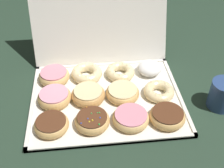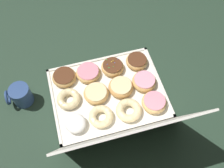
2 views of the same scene
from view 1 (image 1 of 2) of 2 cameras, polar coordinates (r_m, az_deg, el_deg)
The scene contains 16 objects.
ground_plane at distance 1.01m, azimuth -1.06°, elevation -3.17°, with size 3.00×3.00×0.00m, color #233828.
donut_box at distance 1.00m, azimuth -1.07°, elevation -2.95°, with size 0.52×0.40×0.01m.
box_lid_open at distance 1.12m, azimuth -2.51°, elevation 13.51°, with size 0.52×0.39×0.01m, color silver.
chocolate_frosted_donut_0 at distance 0.91m, azimuth -12.02°, elevation -7.92°, with size 0.11×0.11×0.04m.
sprinkle_donut_1 at distance 0.90m, azimuth -3.97°, elevation -7.28°, with size 0.11×0.11×0.04m.
pink_frosted_donut_2 at distance 0.91m, azimuth 3.79°, elevation -6.76°, with size 0.12×0.12×0.04m.
chocolate_frosted_donut_3 at distance 0.93m, azimuth 11.01°, elevation -6.33°, with size 0.11×0.11×0.04m.
pink_frosted_donut_4 at distance 0.99m, azimuth -11.45°, elevation -2.60°, with size 0.12×0.12×0.04m.
glazed_ring_donut_5 at distance 0.98m, azimuth -4.76°, elevation -2.25°, with size 0.12×0.12×0.04m.
glazed_ring_donut_6 at distance 0.99m, azimuth 2.14°, elevation -1.79°, with size 0.12×0.12×0.04m.
cruller_donut_7 at distance 1.01m, azimuth 9.38°, elevation -1.44°, with size 0.11×0.11×0.03m.
pink_frosted_donut_8 at distance 1.08m, azimuth -11.52°, elevation 1.62°, with size 0.11×0.11×0.04m.
cruller_donut_9 at distance 1.08m, azimuth -5.06°, elevation 2.19°, with size 0.12×0.12×0.04m.
cruller_donut_10 at distance 1.08m, azimuth 1.65°, elevation 2.47°, with size 0.11×0.11×0.04m.
powdered_filled_donut_11 at distance 1.10m, azimuth 7.51°, elevation 3.21°, with size 0.09×0.09×0.05m.
coffee_mug at distance 1.02m, azimuth 21.51°, elevation -1.89°, with size 0.11×0.09×0.10m.
Camera 1 is at (-0.06, -0.73, 0.69)m, focal length 45.68 mm.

